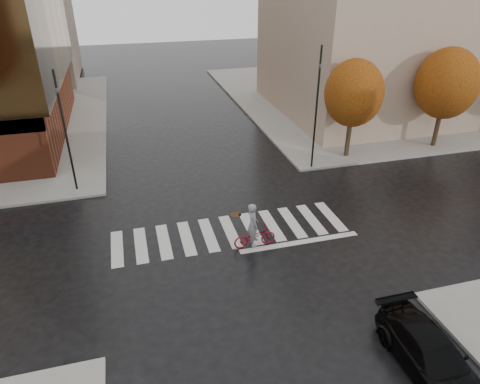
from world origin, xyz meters
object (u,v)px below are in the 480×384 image
object	(u,v)px
cyclist	(254,232)
traffic_light_ne	(317,101)
traffic_light_nw	(64,125)
fire_hydrant	(38,169)
sedan	(431,356)

from	to	relation	value
cyclist	traffic_light_ne	xyz separation A→B (m)	(6.16, 7.30, 3.73)
traffic_light_nw	fire_hydrant	bearing A→B (deg)	-119.99
sedan	cyclist	distance (m)	8.93
sedan	cyclist	world-z (taller)	cyclist
traffic_light_nw	traffic_light_ne	distance (m)	14.59
sedan	traffic_light_nw	world-z (taller)	traffic_light_nw
traffic_light_ne	cyclist	bearing A→B (deg)	70.57
sedan	fire_hydrant	xyz separation A→B (m)	(-14.24, 18.81, -0.11)
sedan	traffic_light_nw	distance (m)	20.45
cyclist	traffic_light_ne	size ratio (longest dim) A/B	0.30
cyclist	fire_hydrant	distance (m)	15.10
sedan	cyclist	size ratio (longest dim) A/B	1.99
sedan	fire_hydrant	size ratio (longest dim) A/B	6.27
sedan	fire_hydrant	bearing A→B (deg)	127.32
traffic_light_nw	fire_hydrant	xyz separation A→B (m)	(-2.36, 2.52, -3.50)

